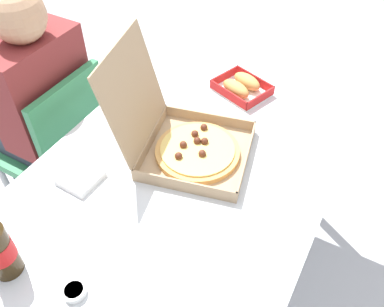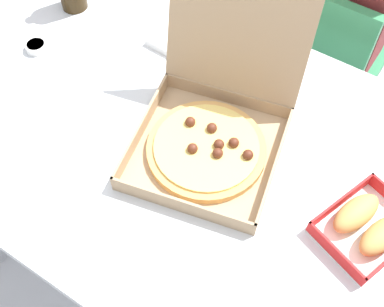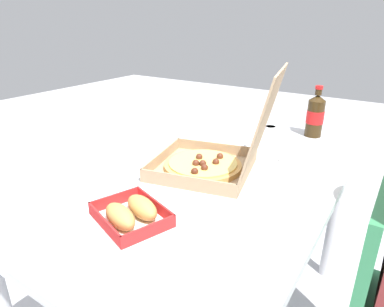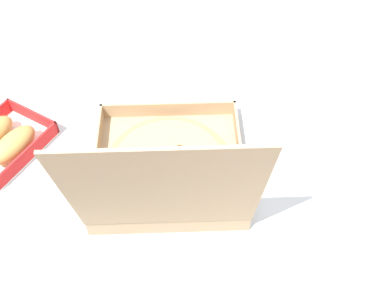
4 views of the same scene
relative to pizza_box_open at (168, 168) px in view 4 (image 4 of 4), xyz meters
name	(u,v)px [view 4 (image 4 of 4)]	position (x,y,z in m)	size (l,w,h in m)	color
ground_plane	(185,302)	(-0.02, -0.03, -0.80)	(10.00, 10.00, 0.00)	#B2B2B7
dining_table	(181,194)	(-0.02, -0.03, -0.13)	(1.36, 0.85, 0.75)	silver
pizza_box_open	(168,168)	(0.00, 0.00, 0.00)	(0.40, 0.46, 0.35)	tan
bread_side_box	(4,141)	(0.38, -0.02, -0.02)	(0.20, 0.23, 0.06)	white
napkin_pile	(281,302)	(-0.25, 0.22, -0.04)	(0.11, 0.11, 0.02)	white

